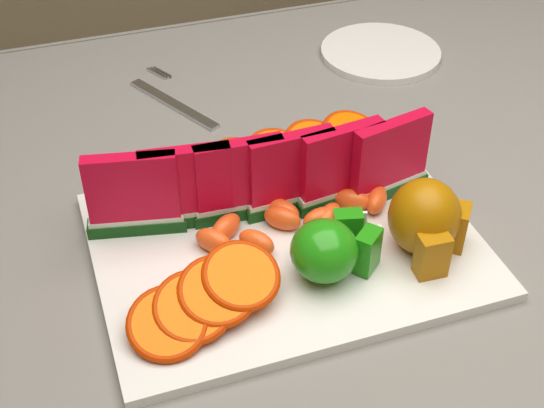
% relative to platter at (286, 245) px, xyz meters
% --- Properties ---
extents(table, '(1.40, 0.90, 0.75)m').
position_rel_platter_xyz_m(table, '(0.07, 0.04, -0.11)').
color(table, '#462B19').
rests_on(table, ground).
extents(tablecloth, '(1.53, 1.03, 0.20)m').
position_rel_platter_xyz_m(tablecloth, '(0.07, 0.04, -0.05)').
color(tablecloth, gray).
rests_on(tablecloth, table).
extents(platter, '(0.40, 0.30, 0.01)m').
position_rel_platter_xyz_m(platter, '(0.00, 0.00, 0.00)').
color(platter, silver).
rests_on(platter, tablecloth).
extents(apple_cluster, '(0.10, 0.08, 0.06)m').
position_rel_platter_xyz_m(apple_cluster, '(0.02, -0.06, 0.04)').
color(apple_cluster, '#419416').
rests_on(apple_cluster, platter).
extents(pear_cluster, '(0.10, 0.10, 0.08)m').
position_rel_platter_xyz_m(pear_cluster, '(0.13, -0.06, 0.04)').
color(pear_cluster, '#AE9513').
rests_on(pear_cluster, platter).
extents(side_plate, '(0.19, 0.19, 0.01)m').
position_rel_platter_xyz_m(side_plate, '(0.28, 0.36, -0.00)').
color(side_plate, silver).
rests_on(side_plate, tablecloth).
extents(fork, '(0.09, 0.19, 0.00)m').
position_rel_platter_xyz_m(fork, '(-0.05, 0.33, -0.00)').
color(fork, silver).
rests_on(fork, tablecloth).
extents(watermelon_row, '(0.39, 0.07, 0.10)m').
position_rel_platter_xyz_m(watermelon_row, '(-0.01, 0.05, 0.05)').
color(watermelon_row, '#083712').
rests_on(watermelon_row, platter).
extents(orange_fan_front, '(0.17, 0.11, 0.05)m').
position_rel_platter_xyz_m(orange_fan_front, '(-0.11, -0.08, 0.03)').
color(orange_fan_front, '#E93900').
rests_on(orange_fan_front, platter).
extents(orange_fan_back, '(0.33, 0.10, 0.04)m').
position_rel_platter_xyz_m(orange_fan_back, '(0.01, 0.13, 0.03)').
color(orange_fan_back, '#E93900').
rests_on(orange_fan_back, platter).
extents(tangerine_segments, '(0.23, 0.09, 0.03)m').
position_rel_platter_xyz_m(tangerine_segments, '(0.02, 0.02, 0.02)').
color(tangerine_segments, orange).
rests_on(tangerine_segments, platter).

